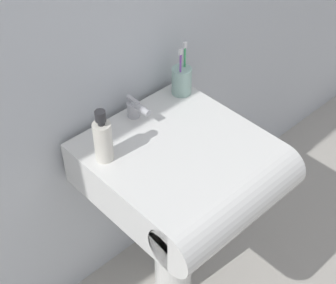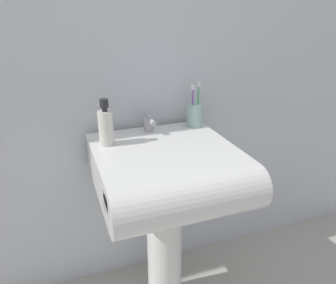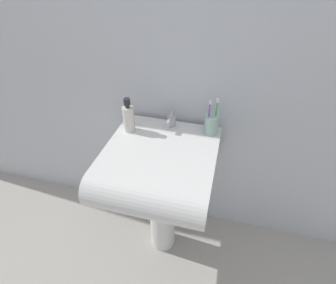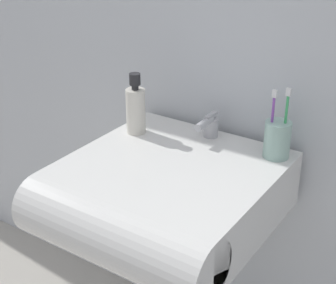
{
  "view_description": "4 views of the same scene",
  "coord_description": "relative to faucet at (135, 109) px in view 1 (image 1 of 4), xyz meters",
  "views": [
    {
      "loc": [
        -0.83,
        -0.85,
        1.84
      ],
      "look_at": [
        -0.02,
        0.01,
        0.79
      ],
      "focal_mm": 55.0,
      "sensor_mm": 36.0,
      "label": 1
    },
    {
      "loc": [
        -0.37,
        -1.06,
        1.25
      ],
      "look_at": [
        0.01,
        -0.01,
        0.79
      ],
      "focal_mm": 35.0,
      "sensor_mm": 36.0,
      "label": 2
    },
    {
      "loc": [
        0.27,
        -0.91,
        1.53
      ],
      "look_at": [
        0.03,
        0.02,
        0.79
      ],
      "focal_mm": 28.0,
      "sensor_mm": 36.0,
      "label": 3
    },
    {
      "loc": [
        0.64,
        -0.99,
        1.39
      ],
      "look_at": [
        -0.02,
        0.01,
        0.82
      ],
      "focal_mm": 55.0,
      "sensor_mm": 36.0,
      "label": 4
    }
  ],
  "objects": [
    {
      "name": "sink_pedestal",
      "position": [
        0.0,
        -0.19,
        -0.5
      ],
      "size": [
        0.15,
        0.15,
        0.61
      ],
      "primitive_type": "cylinder",
      "color": "white",
      "rests_on": "ground"
    },
    {
      "name": "toothbrush_cup",
      "position": [
        0.21,
        -0.0,
        0.02
      ],
      "size": [
        0.07,
        0.07,
        0.19
      ],
      "color": "#99BFB2",
      "rests_on": "sink_basin"
    },
    {
      "name": "ground_plane",
      "position": [
        0.0,
        -0.19,
        -0.8
      ],
      "size": [
        6.0,
        6.0,
        0.0
      ],
      "primitive_type": "plane",
      "color": "#ADA89E",
      "rests_on": "ground"
    },
    {
      "name": "sink_basin",
      "position": [
        0.0,
        -0.25,
        -0.11
      ],
      "size": [
        0.52,
        0.57,
        0.16
      ],
      "color": "white",
      "rests_on": "sink_pedestal"
    },
    {
      "name": "faucet",
      "position": [
        0.0,
        0.0,
        0.0
      ],
      "size": [
        0.04,
        0.1,
        0.07
      ],
      "color": "#B7B7BC",
      "rests_on": "sink_basin"
    },
    {
      "name": "soap_bottle",
      "position": [
        -0.19,
        -0.09,
        0.04
      ],
      "size": [
        0.06,
        0.06,
        0.18
      ],
      "color": "silver",
      "rests_on": "sink_basin"
    }
  ]
}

